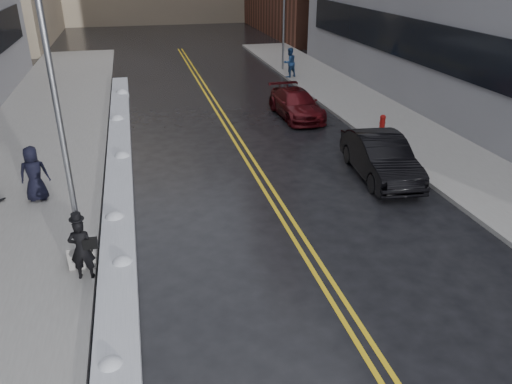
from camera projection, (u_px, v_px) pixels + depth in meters
ground at (225, 295)px, 11.77m from camera, size 160.00×160.00×0.00m
sidewalk_west at (32, 161)px, 19.29m from camera, size 5.50×50.00×0.15m
sidewalk_east at (402, 130)px, 22.66m from camera, size 4.00×50.00×0.15m
lane_line_left at (237, 145)px, 21.05m from camera, size 0.12×50.00×0.01m
lane_line_right at (244, 145)px, 21.11m from camera, size 0.12×50.00×0.01m
snow_ridge at (119, 170)px, 18.20m from camera, size 0.90×30.00×0.34m
lamppost at (69, 177)px, 11.73m from camera, size 0.65×0.65×7.62m
fire_hydrant at (383, 122)px, 22.24m from camera, size 0.26×0.26×0.73m
traffic_signal at (284, 20)px, 33.20m from camera, size 0.16×0.20×6.00m
pedestrian_fedora at (82, 249)px, 11.83m from camera, size 0.62×0.44×1.59m
pedestrian_c at (34, 174)px, 15.66m from camera, size 0.88×0.58×1.80m
pedestrian_east at (290, 63)px, 31.94m from camera, size 1.08×0.97×1.84m
car_black at (381, 157)px, 17.76m from camera, size 2.05×4.77×1.53m
car_maroon at (296, 104)px, 24.54m from camera, size 1.96×4.57×1.31m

